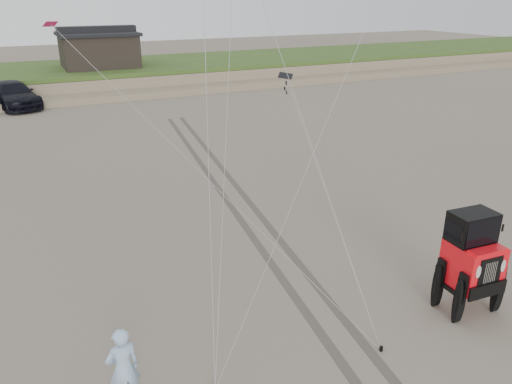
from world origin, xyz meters
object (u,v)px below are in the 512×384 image
jeep (470,273)px  man (123,368)px  truck_c (13,95)px  cabin (99,49)px

jeep → man: (-8.58, 0.57, -0.16)m
truck_c → man: man is taller
cabin → jeep: 38.00m
cabin → truck_c: (-7.20, -5.76, -2.34)m
truck_c → cabin: bearing=23.9°
jeep → man: jeep is taller
cabin → man: cabin is taller
truck_c → jeep: bearing=-88.1°
cabin → man: size_ratio=3.55×
cabin → man: bearing=-99.5°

